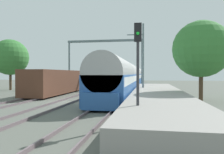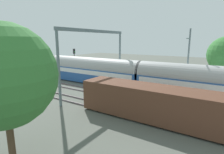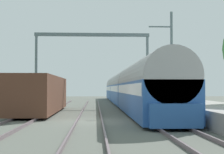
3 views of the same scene
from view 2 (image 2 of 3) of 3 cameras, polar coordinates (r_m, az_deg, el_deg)
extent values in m
cube|color=#28569E|center=(22.48, 28.18, -3.64)|extent=(2.90, 16.00, 2.20)
cube|color=white|center=(22.34, 28.34, -2.07)|extent=(2.93, 15.36, 0.64)
cylinder|color=#A4A4A4|center=(22.21, 28.50, -0.39)|extent=(2.84, 16.00, 2.84)
cube|color=#28569E|center=(28.62, -6.32, 0.70)|extent=(2.90, 16.00, 2.20)
cube|color=white|center=(28.51, -6.35, 1.94)|extent=(2.93, 15.36, 0.64)
cylinder|color=#A4A4A4|center=(28.41, -6.38, 3.27)|extent=(2.84, 16.00, 2.84)
cube|color=#28569E|center=(40.84, -24.48, 2.98)|extent=(2.90, 16.00, 2.20)
cube|color=white|center=(40.76, -24.55, 3.86)|extent=(2.93, 15.36, 0.64)
cylinder|color=#A4A4A4|center=(40.69, -24.63, 4.79)|extent=(2.84, 16.00, 2.84)
cube|color=#563323|center=(15.59, 13.07, -7.89)|extent=(2.80, 13.00, 2.70)
cube|color=black|center=(16.06, 12.86, -12.27)|extent=(2.52, 11.96, 0.10)
cylinder|color=black|center=(25.25, 12.99, -2.95)|extent=(0.20, 0.20, 0.85)
cube|color=maroon|center=(25.08, 13.06, -1.30)|extent=(0.42, 0.28, 0.64)
sphere|color=tan|center=(24.98, 13.11, -0.31)|extent=(0.24, 0.24, 0.24)
cylinder|color=#2D2D33|center=(33.56, -11.67, 3.59)|extent=(0.14, 0.14, 4.21)
cube|color=black|center=(33.31, -11.85, 7.95)|extent=(0.36, 0.20, 0.90)
sphere|color=#19D133|center=(33.23, -11.69, 7.78)|extent=(0.16, 0.16, 0.16)
cylinder|color=slate|center=(18.53, -16.42, 2.18)|extent=(0.28, 0.28, 7.50)
cylinder|color=slate|center=(27.70, 2.47, 5.60)|extent=(0.28, 0.28, 7.50)
cube|color=slate|center=(22.65, -5.29, 14.20)|extent=(12.27, 0.24, 0.36)
cylinder|color=slate|center=(24.70, 22.76, 4.57)|extent=(0.20, 0.20, 8.00)
cube|color=slate|center=(23.67, 22.90, 11.11)|extent=(1.80, 0.10, 0.10)
cylinder|color=#4C3826|center=(11.50, -29.23, -16.74)|extent=(0.36, 0.36, 2.90)
sphere|color=#357633|center=(10.42, -31.09, 0.32)|extent=(5.31, 5.31, 5.31)
cylinder|color=#4C3826|center=(29.86, 31.70, -0.30)|extent=(0.36, 0.36, 2.76)
camera|label=1|loc=(32.15, 70.70, -3.72)|focal=34.75mm
camera|label=3|loc=(28.68, 81.06, -7.74)|focal=53.50mm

